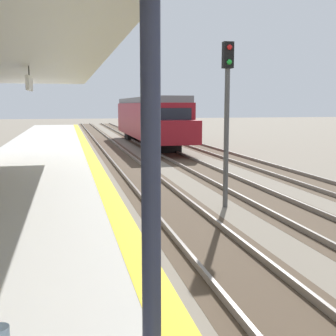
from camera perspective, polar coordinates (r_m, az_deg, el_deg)
The scene contains 6 objects.
station_platform at distance 14.90m, azimuth -17.33°, elevation -3.15°, with size 5.00×80.00×0.91m.
track_pair_nearest_platform at distance 19.12m, azimuth -3.11°, elevation -1.57°, with size 2.34×120.00×0.16m.
track_pair_middle at distance 19.97m, azimuth 6.55°, elevation -1.19°, with size 2.34×120.00×0.16m.
track_pair_far_side at distance 21.34m, azimuth 15.19°, elevation -0.83°, with size 2.34×120.00×0.16m.
approaching_train at distance 36.42m, azimuth -2.49°, elevation 6.42°, with size 2.93×19.60×4.76m.
rail_signal_post at distance 14.10m, azimuth 7.63°, elevation 7.76°, with size 0.32×0.34×5.20m.
Camera 1 is at (-1.30, 1.42, 3.27)m, focal length 47.18 mm.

